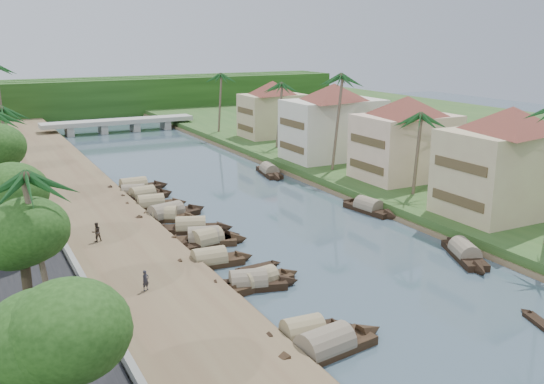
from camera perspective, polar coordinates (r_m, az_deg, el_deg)
name	(u,v)px	position (r m, az deg, el deg)	size (l,w,h in m)	color
ground	(324,249)	(52.21, 4.90, -5.39)	(220.00, 220.00, 0.00)	#3C4F5A
left_bank	(86,210)	(64.62, -17.08, -1.67)	(10.00, 180.00, 0.80)	brown
right_bank	(367,173)	(78.25, 8.90, 1.75)	(16.00, 180.00, 1.20)	#284B1E
retaining_wall	(42,207)	(63.82, -20.84, -1.31)	(0.40, 180.00, 1.10)	gray
treeline	(88,97)	(144.45, -16.93, 8.53)	(120.00, 14.00, 8.00)	#16340E
bridge	(119,123)	(117.49, -14.23, 6.32)	(28.00, 4.00, 2.40)	#9A9A90
building_near	(508,160)	(61.17, 21.33, 2.85)	(14.85, 14.85, 10.20)	tan
building_mid	(406,137)	(73.18, 12.47, 5.10)	(14.11, 14.11, 9.70)	beige
building_far	(333,121)	(83.68, 5.81, 6.71)	(15.59, 15.59, 10.20)	beige
building_distant	(273,108)	(101.39, 0.05, 7.88)	(12.62, 12.62, 9.20)	tan
sampan_0	(325,347)	(35.99, 5.01, -14.37)	(9.34, 3.15, 2.39)	black
sampan_1	(303,334)	(37.36, 2.92, -13.18)	(7.18, 2.16, 2.12)	black
sampan_2	(259,281)	(44.54, -1.18, -8.40)	(7.46, 2.56, 1.97)	black
sampan_3	(248,284)	(44.15, -2.26, -8.61)	(7.85, 3.53, 2.09)	black
sampan_4	(209,261)	(48.52, -5.92, -6.48)	(7.74, 2.23, 2.18)	black
sampan_5	(207,241)	(53.03, -6.13, -4.62)	(7.42, 3.04, 2.30)	black
sampan_6	(204,240)	(53.41, -6.46, -4.48)	(8.12, 4.23, 2.36)	black
sampan_7	(191,228)	(56.78, -7.65, -3.36)	(8.14, 4.37, 2.16)	black
sampan_8	(165,216)	(60.64, -9.99, -2.28)	(6.62, 4.53, 2.09)	black
sampan_9	(166,215)	(61.12, -9.91, -2.14)	(9.78, 4.25, 2.40)	black
sampan_10	(151,205)	(65.12, -11.31, -1.16)	(8.04, 2.60, 2.18)	black
sampan_11	(143,196)	(68.78, -12.06, -0.36)	(7.66, 2.67, 2.17)	black
sampan_12	(133,192)	(70.57, -12.92, -0.03)	(7.58, 3.44, 1.84)	black
sampan_13	(134,187)	(72.77, -12.89, 0.42)	(8.72, 2.19, 2.36)	black
sampan_14	(465,253)	(52.31, 17.67, -5.54)	(4.99, 8.63, 2.12)	black
sampan_15	(369,208)	(63.39, 9.09, -1.50)	(2.89, 8.30, 2.19)	black
sampan_16	(269,172)	(79.20, -0.26, 1.94)	(3.16, 9.06, 2.18)	black
canoe_1	(256,268)	(47.77, -1.52, -7.16)	(4.68, 1.10, 0.75)	black
canoe_2	(135,201)	(68.22, -12.82, -0.80)	(4.81, 0.75, 0.70)	black
palm_1	(418,117)	(65.16, 13.62, 6.88)	(3.20, 3.20, 10.03)	brown
palm_2	(336,78)	(75.48, 6.07, 10.60)	(3.20, 3.20, 13.26)	brown
palm_3	(278,85)	(90.79, 0.56, 9.99)	(3.20, 3.20, 11.03)	brown
palm_4	(36,178)	(36.12, -21.29, 1.23)	(3.20, 3.20, 10.43)	brown
palm_6	(5,110)	(70.13, -23.80, 7.04)	(3.20, 3.20, 10.40)	brown
palm_7	(218,76)	(106.32, -5.08, 10.82)	(3.20, 3.20, 11.42)	brown
tree_0	(57,336)	(25.81, -19.54, -12.69)	(4.93, 4.93, 7.07)	#403524
tree_1	(22,235)	(38.02, -22.50, -3.74)	(4.68, 4.68, 7.20)	#403524
tree_2	(6,196)	(49.51, -23.77, -0.31)	(5.41, 5.41, 7.02)	#403524
tree_6	(361,117)	(87.02, 8.35, 7.02)	(4.79, 4.79, 7.37)	#403524
person_near	(146,280)	(42.69, -11.81, -8.15)	(0.53, 0.35, 1.46)	#28272F
person_far	(96,232)	(53.37, -16.20, -3.63)	(0.81, 0.63, 1.67)	#342B25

